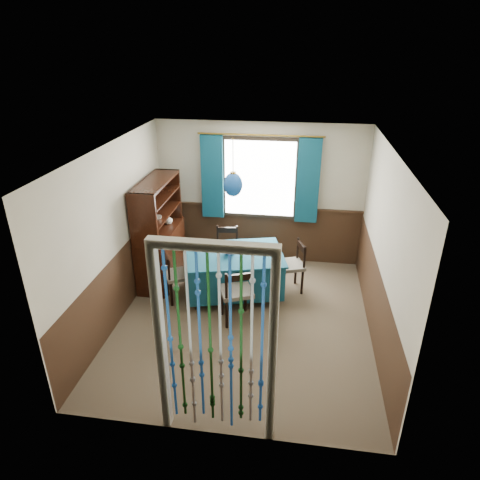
% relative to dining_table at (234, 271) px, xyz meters
% --- Properties ---
extents(floor, '(4.00, 4.00, 0.00)m').
position_rel_dining_table_xyz_m(floor, '(0.25, -0.69, -0.42)').
color(floor, brown).
rests_on(floor, ground).
extents(ceiling, '(4.00, 4.00, 0.00)m').
position_rel_dining_table_xyz_m(ceiling, '(0.25, -0.69, 2.08)').
color(ceiling, silver).
rests_on(ceiling, ground).
extents(wall_back, '(3.60, 0.00, 3.60)m').
position_rel_dining_table_xyz_m(wall_back, '(0.25, 1.31, 0.83)').
color(wall_back, '#B8AE96').
rests_on(wall_back, ground).
extents(wall_front, '(3.60, 0.00, 3.60)m').
position_rel_dining_table_xyz_m(wall_front, '(0.25, -2.69, 0.83)').
color(wall_front, '#B8AE96').
rests_on(wall_front, ground).
extents(wall_left, '(0.00, 4.00, 4.00)m').
position_rel_dining_table_xyz_m(wall_left, '(-1.55, -0.69, 0.83)').
color(wall_left, '#B8AE96').
rests_on(wall_left, ground).
extents(wall_right, '(0.00, 4.00, 4.00)m').
position_rel_dining_table_xyz_m(wall_right, '(2.05, -0.69, 0.83)').
color(wall_right, '#B8AE96').
rests_on(wall_right, ground).
extents(wainscot_back, '(3.60, 0.00, 3.60)m').
position_rel_dining_table_xyz_m(wainscot_back, '(0.25, 1.30, 0.08)').
color(wainscot_back, '#332013').
rests_on(wainscot_back, ground).
extents(wainscot_front, '(3.60, 0.00, 3.60)m').
position_rel_dining_table_xyz_m(wainscot_front, '(0.25, -2.67, 0.08)').
color(wainscot_front, '#332013').
rests_on(wainscot_front, ground).
extents(wainscot_left, '(0.00, 4.00, 4.00)m').
position_rel_dining_table_xyz_m(wainscot_left, '(-1.53, -0.69, 0.08)').
color(wainscot_left, '#332013').
rests_on(wainscot_left, ground).
extents(wainscot_right, '(0.00, 4.00, 4.00)m').
position_rel_dining_table_xyz_m(wainscot_right, '(2.04, -0.69, 0.08)').
color(wainscot_right, '#332013').
rests_on(wainscot_right, ground).
extents(window, '(1.32, 0.12, 1.42)m').
position_rel_dining_table_xyz_m(window, '(0.25, 1.26, 1.13)').
color(window, black).
rests_on(window, wall_back).
extents(doorway, '(1.16, 0.12, 2.18)m').
position_rel_dining_table_xyz_m(doorway, '(0.25, -2.63, 0.63)').
color(doorway, silver).
rests_on(doorway, ground).
extents(dining_table, '(1.72, 1.39, 0.72)m').
position_rel_dining_table_xyz_m(dining_table, '(0.00, 0.00, 0.00)').
color(dining_table, '#0F3D50').
rests_on(dining_table, floor).
extents(chair_near, '(0.56, 0.55, 0.88)m').
position_rel_dining_table_xyz_m(chair_near, '(0.16, -0.71, 0.05)').
color(chair_near, black).
rests_on(chair_near, floor).
extents(chair_far, '(0.45, 0.44, 0.84)m').
position_rel_dining_table_xyz_m(chair_far, '(-0.23, 0.66, 0.02)').
color(chair_far, black).
rests_on(chair_far, floor).
extents(chair_left, '(0.52, 0.53, 0.80)m').
position_rel_dining_table_xyz_m(chair_left, '(-0.85, -0.28, 0.01)').
color(chair_left, black).
rests_on(chair_left, floor).
extents(chair_right, '(0.51, 0.52, 0.84)m').
position_rel_dining_table_xyz_m(chair_right, '(0.90, 0.27, 0.03)').
color(chair_right, black).
rests_on(chair_right, floor).
extents(sideboard, '(0.46, 1.32, 1.73)m').
position_rel_dining_table_xyz_m(sideboard, '(-1.30, 0.34, 0.18)').
color(sideboard, black).
rests_on(sideboard, floor).
extents(pendant_lamp, '(0.28, 0.28, 0.84)m').
position_rel_dining_table_xyz_m(pendant_lamp, '(-0.00, -0.00, 1.41)').
color(pendant_lamp, olive).
rests_on(pendant_lamp, ceiling).
extents(vase_table, '(0.20, 0.20, 0.17)m').
position_rel_dining_table_xyz_m(vase_table, '(-0.06, -0.02, 0.39)').
color(vase_table, '#154994').
rests_on(vase_table, dining_table).
extents(bowl_shelf, '(0.25, 0.25, 0.05)m').
position_rel_dining_table_xyz_m(bowl_shelf, '(-1.24, 0.08, 0.79)').
color(bowl_shelf, beige).
rests_on(bowl_shelf, sideboard).
extents(vase_sideboard, '(0.18, 0.18, 0.17)m').
position_rel_dining_table_xyz_m(vase_sideboard, '(-1.24, 0.68, 0.53)').
color(vase_sideboard, beige).
rests_on(vase_sideboard, sideboard).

